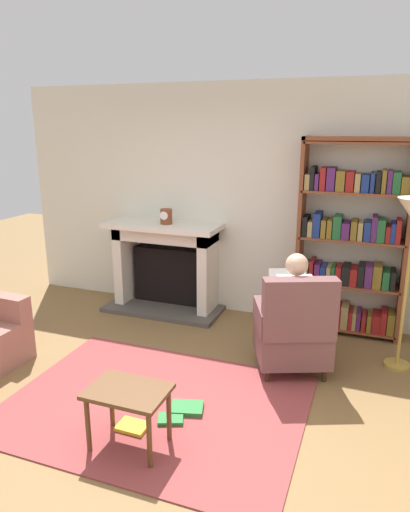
{
  "coord_description": "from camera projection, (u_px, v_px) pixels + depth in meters",
  "views": [
    {
      "loc": [
        1.56,
        -2.72,
        2.22
      ],
      "look_at": [
        0.1,
        1.2,
        1.05
      ],
      "focal_mm": 32.85,
      "sensor_mm": 36.0,
      "label": 1
    }
  ],
  "objects": [
    {
      "name": "seated_reader",
      "position": [
        292.0,
        305.0,
        4.32
      ],
      "size": [
        0.5,
        0.59,
        1.14
      ],
      "rotation": [
        0.0,
        0.0,
        3.53
      ],
      "color": "white",
      "rests_on": "ground"
    },
    {
      "name": "bookshelf",
      "position": [
        351.0,
        244.0,
        4.96
      ],
      "size": [
        1.12,
        0.32,
        2.11
      ],
      "color": "brown",
      "rests_on": "ground"
    },
    {
      "name": "side_table",
      "position": [
        128.0,
        399.0,
        3.26
      ],
      "size": [
        0.56,
        0.39,
        0.46
      ],
      "color": "brown",
      "rests_on": "ground"
    },
    {
      "name": "fireplace",
      "position": [
        166.0,
        263.0,
        5.77
      ],
      "size": [
        1.43,
        0.64,
        1.1
      ],
      "color": "#4C4742",
      "rests_on": "ground"
    },
    {
      "name": "area_rug",
      "position": [
        155.0,
        405.0,
        3.84
      ],
      "size": [
        2.4,
        1.8,
        0.01
      ],
      "primitive_type": "cube",
      "color": "brown",
      "rests_on": "ground"
    },
    {
      "name": "back_wall",
      "position": [
        237.0,
        202.0,
        5.51
      ],
      "size": [
        5.6,
        0.1,
        2.7
      ],
      "primitive_type": "cube",
      "color": "silver",
      "rests_on": "ground"
    },
    {
      "name": "scattered_books",
      "position": [
        168.0,
        416.0,
        3.66
      ],
      "size": [
        0.56,
        0.57,
        0.04
      ],
      "color": "gold",
      "rests_on": "area_rug"
    },
    {
      "name": "ground",
      "position": [
        138.0,
        426.0,
        3.58
      ],
      "size": [
        14.0,
        14.0,
        0.0
      ],
      "primitive_type": "plane",
      "color": "brown"
    },
    {
      "name": "armchair_reading",
      "position": [
        294.0,
        330.0,
        4.26
      ],
      "size": [
        0.83,
        0.82,
        0.97
      ],
      "rotation": [
        0.0,
        0.0,
        3.53
      ],
      "color": "#331E14",
      "rests_on": "ground"
    },
    {
      "name": "mantel_clock",
      "position": [
        166.0,
        216.0,
        5.5
      ],
      "size": [
        0.14,
        0.14,
        0.18
      ],
      "color": "brown",
      "rests_on": "fireplace"
    }
  ]
}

